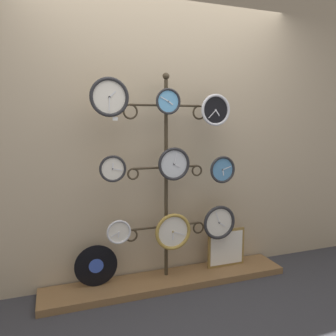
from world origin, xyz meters
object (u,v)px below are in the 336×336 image
clock_top_left (109,97)px  clock_bottom_right (219,222)px  clock_top_right (215,110)px  clock_top_center (168,101)px  clock_middle_left (113,169)px  clock_middle_right (222,170)px  clock_middle_center (174,164)px  clock_bottom_center (173,232)px  display_stand (166,224)px  picture_frame (226,248)px  clock_bottom_left (119,232)px  vinyl_record (96,266)px

clock_top_left → clock_bottom_right: (0.98, 0.02, -1.10)m
clock_top_right → clock_top_center: bearing=179.3°
clock_middle_left → clock_middle_right: clock_middle_left is taller
clock_middle_left → clock_middle_right: (0.98, -0.01, -0.05)m
clock_top_right → clock_middle_center: bearing=177.6°
clock_top_left → clock_bottom_center: 1.25m
display_stand → clock_bottom_right: size_ratio=5.83×
clock_middle_center → clock_bottom_center: (-0.01, -0.01, -0.59)m
clock_top_right → picture_frame: bearing=23.0°
clock_top_center → clock_bottom_left: (-0.43, 0.01, -1.07)m
clock_middle_right → clock_bottom_right: (-0.02, 0.00, -0.49)m
display_stand → clock_top_center: size_ratio=8.60×
clock_top_center → clock_top_right: clock_top_center is taller
clock_top_right → picture_frame: clock_top_right is taller
clock_middle_center → clock_middle_right: size_ratio=1.16×
clock_middle_right → vinyl_record: (-1.13, 0.09, -0.78)m
display_stand → clock_bottom_left: display_stand is taller
clock_top_right → picture_frame: size_ratio=0.72×
clock_middle_left → clock_middle_center: size_ratio=0.76×
clock_bottom_center → clock_bottom_right: 0.45m
clock_middle_left → clock_bottom_right: size_ratio=0.69×
display_stand → picture_frame: (0.60, -0.02, -0.29)m
clock_top_right → clock_middle_right: clock_top_right is taller
clock_middle_right → vinyl_record: size_ratio=0.69×
clock_top_center → clock_bottom_right: (0.50, -0.00, -1.08)m
clock_middle_left → clock_bottom_left: size_ratio=1.06×
clock_top_center → clock_middle_right: (0.52, -0.00, -0.59)m
clock_middle_left → clock_bottom_center: size_ratio=0.66×
clock_top_left → clock_middle_right: clock_top_left is taller
clock_top_left → vinyl_record: (-0.13, 0.10, -1.39)m
clock_top_right → vinyl_record: 1.67m
clock_middle_left → clock_top_left: bearing=-132.4°
clock_middle_center → clock_middle_right: bearing=-1.8°
clock_middle_left → clock_middle_center: clock_middle_center is taller
clock_top_center → clock_middle_right: clock_top_center is taller
clock_bottom_right → picture_frame: 0.32m
picture_frame → display_stand: bearing=178.4°
picture_frame → clock_top_left: bearing=-175.3°
clock_bottom_right → clock_bottom_left: bearing=179.2°
clock_bottom_left → clock_bottom_right: clock_bottom_right is taller
clock_top_center → picture_frame: size_ratio=0.56×
clock_top_left → clock_middle_left: size_ratio=1.40×
clock_top_left → clock_bottom_right: clock_top_left is taller
clock_middle_right → picture_frame: size_ratio=0.64×
clock_bottom_right → vinyl_record: clock_bottom_right is taller
clock_top_center → clock_middle_left: size_ratio=0.99×
clock_top_center → picture_frame: (0.62, 0.07, -1.36)m
display_stand → clock_middle_right: size_ratio=7.51×
clock_top_center → clock_middle_left: bearing=179.9°
clock_bottom_left → picture_frame: clock_bottom_left is taller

